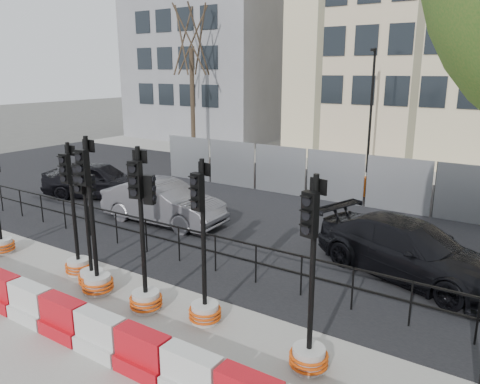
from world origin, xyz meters
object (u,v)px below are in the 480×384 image
Objects in this scene: traffic_signal_d at (90,256)px; traffic_signal_h at (309,333)px; car_c at (409,250)px; car_a at (98,180)px.

traffic_signal_d is 5.70m from traffic_signal_h.
traffic_signal_h is 0.66× the size of car_c.
traffic_signal_d is 0.62× the size of car_c.
traffic_signal_h is at bearing -166.92° from car_c.
car_c is (6.15, 4.68, -0.07)m from traffic_signal_d.
car_a is (-6.21, 5.50, -0.04)m from traffic_signal_d.
car_a is at bearing 132.57° from traffic_signal_d.
traffic_signal_h reaches higher than car_a.
car_a is 12.39m from car_c.
car_c is (12.37, -0.81, -0.03)m from car_a.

